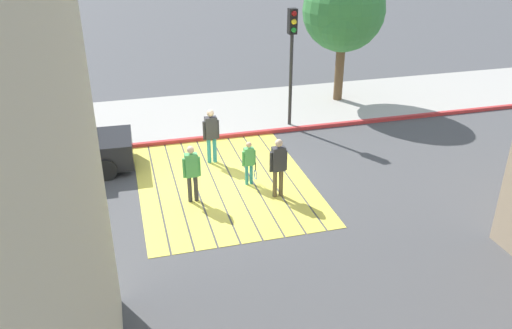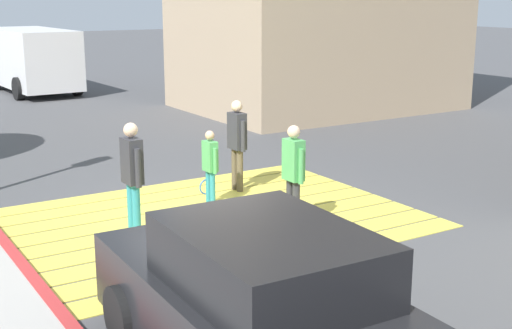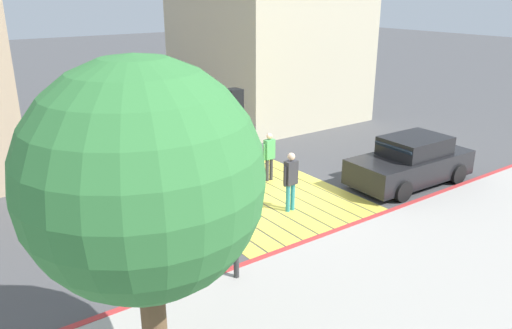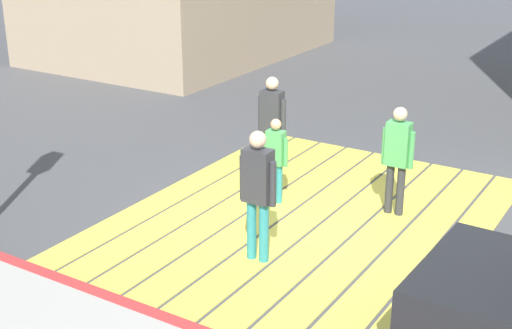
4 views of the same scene
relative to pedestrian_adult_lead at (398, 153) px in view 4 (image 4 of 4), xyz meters
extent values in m
plane|color=#4C4C4F|center=(-0.87, 1.03, -0.96)|extent=(120.00, 120.00, 0.00)
cube|color=#EAD64C|center=(-0.87, -1.17, -0.95)|extent=(6.40, 0.50, 0.01)
cube|color=#EAD64C|center=(-0.87, -0.62, -0.95)|extent=(6.40, 0.50, 0.01)
cube|color=#EAD64C|center=(-0.87, -0.07, -0.95)|extent=(6.40, 0.50, 0.01)
cube|color=#EAD64C|center=(-0.87, 0.48, -0.95)|extent=(6.40, 0.50, 0.01)
cube|color=#EAD64C|center=(-0.87, 1.03, -0.95)|extent=(6.40, 0.50, 0.01)
cube|color=#EAD64C|center=(-0.87, 1.58, -0.95)|extent=(6.40, 0.50, 0.01)
cube|color=#EAD64C|center=(-0.87, 2.13, -0.95)|extent=(6.40, 0.50, 0.01)
cube|color=#EAD64C|center=(-0.87, 2.68, -0.95)|extent=(6.40, 0.50, 0.01)
cube|color=#EAD64C|center=(-0.87, 3.23, -0.95)|extent=(6.40, 0.50, 0.01)
cube|color=#BC3333|center=(-4.12, 1.03, -0.89)|extent=(0.16, 40.00, 0.13)
cylinder|color=#333338|center=(0.00, 0.08, -0.57)|extent=(0.12, 0.12, 0.78)
cylinder|color=#333338|center=(0.00, -0.08, -0.57)|extent=(0.12, 0.12, 0.78)
cube|color=#4CA559|center=(0.00, 0.00, 0.14)|extent=(0.22, 0.34, 0.65)
sphere|color=beige|center=(0.00, 0.00, 0.59)|extent=(0.20, 0.20, 0.20)
cylinder|color=#4CA559|center=(0.00, 0.20, 0.08)|extent=(0.08, 0.08, 0.55)
cylinder|color=#4CA559|center=(0.00, -0.20, 0.08)|extent=(0.08, 0.08, 0.55)
cylinder|color=teal|center=(-2.28, 1.05, -0.54)|extent=(0.12, 0.12, 0.83)
cylinder|color=teal|center=(-2.28, 0.87, -0.54)|extent=(0.12, 0.12, 0.83)
cube|color=#333338|center=(-2.28, 0.96, 0.22)|extent=(0.23, 0.37, 0.69)
sphere|color=beige|center=(-2.28, 0.96, 0.69)|extent=(0.21, 0.21, 0.21)
cylinder|color=#333338|center=(-2.28, 1.17, 0.15)|extent=(0.09, 0.09, 0.59)
cylinder|color=#333338|center=(-2.27, 0.75, 0.15)|extent=(0.09, 0.09, 0.59)
cylinder|color=brown|center=(0.33, 2.39, -0.55)|extent=(0.12, 0.12, 0.81)
cylinder|color=brown|center=(0.34, 2.21, -0.55)|extent=(0.12, 0.12, 0.81)
cube|color=#333338|center=(0.34, 2.30, 0.19)|extent=(0.23, 0.36, 0.68)
sphere|color=beige|center=(0.34, 2.30, 0.65)|extent=(0.21, 0.21, 0.21)
cylinder|color=#333338|center=(0.33, 2.51, 0.12)|extent=(0.09, 0.09, 0.57)
cylinder|color=#333338|center=(0.34, 2.09, 0.12)|extent=(0.09, 0.09, 0.57)
cylinder|color=teal|center=(-0.56, 1.78, -0.64)|extent=(0.09, 0.09, 0.63)
cylinder|color=teal|center=(-0.55, 1.64, -0.64)|extent=(0.09, 0.09, 0.63)
cube|color=#4CA559|center=(-0.55, 1.71, -0.06)|extent=(0.18, 0.28, 0.53)
sphere|color=tan|center=(-0.55, 1.71, 0.30)|extent=(0.16, 0.16, 0.16)
cylinder|color=#4CA559|center=(-0.56, 1.88, -0.12)|extent=(0.07, 0.07, 0.45)
cylinder|color=#4CA559|center=(-0.55, 1.54, -0.12)|extent=(0.07, 0.07, 0.45)
cylinder|color=black|center=(-0.53, 1.90, -0.41)|extent=(0.03, 0.03, 0.28)
torus|color=blue|center=(-0.53, 1.90, -0.66)|extent=(0.28, 0.04, 0.28)
camera|label=1|loc=(12.29, -1.59, 6.13)|focal=36.36mm
camera|label=2|loc=(-6.11, -8.70, 2.65)|focal=49.32mm
camera|label=3|loc=(-12.37, 9.39, 5.06)|focal=34.94mm
camera|label=4|loc=(-9.30, -3.37, 3.48)|focal=50.22mm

